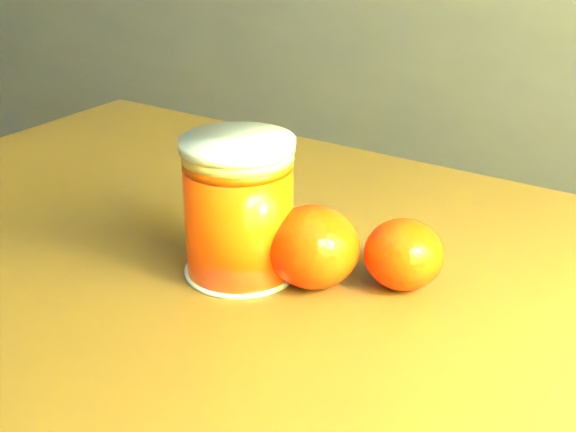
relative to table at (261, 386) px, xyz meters
The scene contains 5 objects.
kitchen_counter 1.44m from the table, 122.11° to the left, with size 3.15×0.60×0.90m, color #535257.
table is the anchor object (origin of this frame).
juice_glass 0.15m from the table, 151.66° to the left, with size 0.09×0.09×0.11m.
orange_front 0.13m from the table, 47.27° to the left, with size 0.07×0.07×0.06m, color #FF3105.
orange_back 0.16m from the table, 36.56° to the left, with size 0.06×0.06×0.06m, color #FF3105.
Camera 1 is at (1.08, -0.21, 1.02)m, focal length 50.00 mm.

